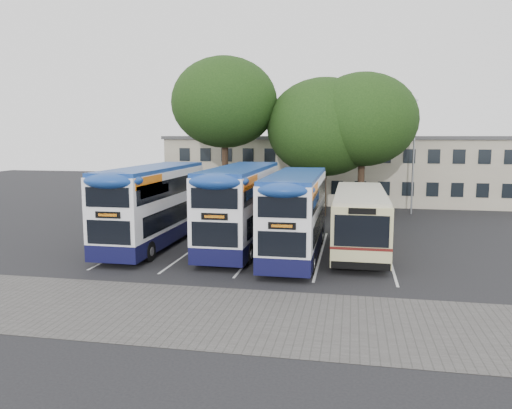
{
  "coord_description": "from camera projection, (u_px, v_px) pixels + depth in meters",
  "views": [
    {
      "loc": [
        1.26,
        -21.21,
        6.22
      ],
      "look_at": [
        -3.8,
        5.0,
        2.54
      ],
      "focal_mm": 35.0,
      "sensor_mm": 36.0,
      "label": 1
    }
  ],
  "objects": [
    {
      "name": "tree_mid",
      "position": [
        324.0,
        127.0,
        38.23
      ],
      "size": [
        8.84,
        8.84,
        10.63
      ],
      "color": "black",
      "rests_on": "ground"
    },
    {
      "name": "bus_dd_mid",
      "position": [
        241.0,
        203.0,
        27.72
      ],
      "size": [
        2.63,
        10.86,
        4.53
      ],
      "color": "#0F0F37",
      "rests_on": "ground"
    },
    {
      "name": "tree_left",
      "position": [
        225.0,
        103.0,
        38.53
      ],
      "size": [
        8.24,
        8.24,
        12.28
      ],
      "color": "black",
      "rests_on": "ground"
    },
    {
      "name": "bay_lines",
      "position": [
        257.0,
        250.0,
        27.28
      ],
      "size": [
        14.12,
        11.0,
        0.01
      ],
      "color": "silver",
      "rests_on": "ground"
    },
    {
      "name": "depot_building",
      "position": [
        339.0,
        168.0,
        47.53
      ],
      "size": [
        32.4,
        8.4,
        6.2
      ],
      "color": "#AA9D89",
      "rests_on": "ground"
    },
    {
      "name": "bus_single",
      "position": [
        360.0,
        216.0,
        27.33
      ],
      "size": [
        2.77,
        10.9,
        3.25
      ],
      "color": "beige",
      "rests_on": "ground"
    },
    {
      "name": "bus_dd_left",
      "position": [
        154.0,
        202.0,
        28.24
      ],
      "size": [
        2.62,
        10.81,
        4.5
      ],
      "color": "#0F0F37",
      "rests_on": "ground"
    },
    {
      "name": "bus_dd_right",
      "position": [
        296.0,
        211.0,
        25.85
      ],
      "size": [
        2.51,
        10.34,
        4.31
      ],
      "color": "#0F0F37",
      "rests_on": "ground"
    },
    {
      "name": "lamp_post",
      "position": [
        414.0,
        150.0,
        39.32
      ],
      "size": [
        0.25,
        1.05,
        9.06
      ],
      "color": "gray",
      "rests_on": "ground"
    },
    {
      "name": "tree_right",
      "position": [
        363.0,
        120.0,
        37.06
      ],
      "size": [
        8.17,
        8.17,
        10.88
      ],
      "color": "black",
      "rests_on": "ground"
    },
    {
      "name": "ground",
      "position": [
        320.0,
        280.0,
        21.71
      ],
      "size": [
        120.0,
        120.0,
        0.0
      ],
      "primitive_type": "plane",
      "color": "black",
      "rests_on": "ground"
    },
    {
      "name": "paving_strip",
      "position": [
        252.0,
        317.0,
        17.23
      ],
      "size": [
        40.0,
        6.0,
        0.01
      ],
      "primitive_type": "cube",
      "color": "#595654",
      "rests_on": "ground"
    }
  ]
}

